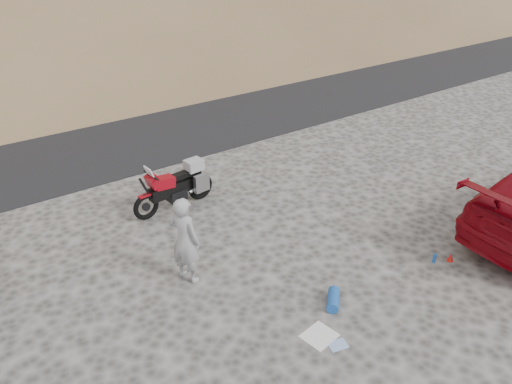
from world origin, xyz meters
The scene contains 9 objects.
ground centered at (0.00, 0.00, 0.00)m, with size 140.00×140.00×0.00m, color #3C3937.
road centered at (0.00, 9.00, 0.00)m, with size 120.00×7.00×0.05m, color black.
motorcycle centered at (0.66, 3.41, 0.53)m, with size 2.10×0.72×1.25m.
man centered at (-0.44, 0.95, 0.00)m, with size 0.62×0.41×1.71m, color #9A9AA0.
gear_white_cloth centered at (0.56, -1.59, 0.01)m, with size 0.51×0.46×0.02m, color white.
gear_blue_mat centered at (1.26, -1.15, 0.10)m, with size 0.21×0.21×0.51m, color #1B51A7.
gear_bottle centered at (3.70, -1.40, 0.10)m, with size 0.07×0.07×0.19m, color #1B51A7.
gear_funnel centered at (4.01, -1.55, 0.08)m, with size 0.13×0.13×0.16m, color red.
gear_blue_cloth centered at (0.67, -1.90, 0.01)m, with size 0.30×0.22×0.01m, color #90AADF.
Camera 1 is at (-3.69, -5.82, 5.87)m, focal length 35.00 mm.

